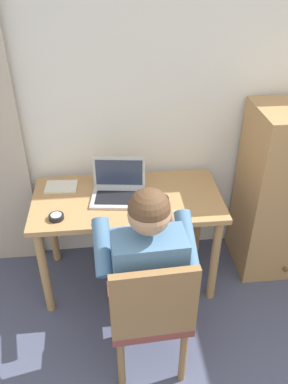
{
  "coord_description": "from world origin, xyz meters",
  "views": [
    {
      "loc": [
        -0.52,
        -0.26,
        2.15
      ],
      "look_at": [
        -0.32,
        1.72,
        0.82
      ],
      "focal_mm": 36.5,
      "sensor_mm": 36.0,
      "label": 1
    }
  ],
  "objects_px": {
    "dresser": "(286,192)",
    "desk_clock": "(56,217)",
    "person_seated": "(145,261)",
    "laptop": "(119,189)",
    "notebook_pad": "(61,187)",
    "desk": "(128,210)",
    "chair": "(150,311)",
    "computer_mouse": "(164,199)"
  },
  "relations": [
    {
      "from": "dresser",
      "to": "notebook_pad",
      "type": "distance_m",
      "value": 1.56
    },
    {
      "from": "dresser",
      "to": "desk_clock",
      "type": "distance_m",
      "value": 1.58
    },
    {
      "from": "laptop",
      "to": "desk_clock",
      "type": "distance_m",
      "value": 0.44
    },
    {
      "from": "laptop",
      "to": "notebook_pad",
      "type": "distance_m",
      "value": 0.41
    },
    {
      "from": "laptop",
      "to": "computer_mouse",
      "type": "xyz_separation_m",
      "value": [
        0.29,
        -0.09,
        -0.04
      ]
    },
    {
      "from": "person_seated",
      "to": "dresser",
      "type": "bearing_deg",
      "value": 31.48
    },
    {
      "from": "laptop",
      "to": "notebook_pad",
      "type": "xyz_separation_m",
      "value": [
        -0.38,
        0.14,
        -0.05
      ]
    },
    {
      "from": "dresser",
      "to": "chair",
      "type": "distance_m",
      "value": 1.35
    },
    {
      "from": "desk",
      "to": "person_seated",
      "type": "bearing_deg",
      "value": -84.1
    },
    {
      "from": "person_seated",
      "to": "desk_clock",
      "type": "height_order",
      "value": "person_seated"
    },
    {
      "from": "chair",
      "to": "person_seated",
      "type": "bearing_deg",
      "value": 92.59
    },
    {
      "from": "chair",
      "to": "computer_mouse",
      "type": "distance_m",
      "value": 0.74
    },
    {
      "from": "desk",
      "to": "notebook_pad",
      "type": "relative_size",
      "value": 5.83
    },
    {
      "from": "dresser",
      "to": "notebook_pad",
      "type": "relative_size",
      "value": 5.97
    },
    {
      "from": "desk",
      "to": "chair",
      "type": "bearing_deg",
      "value": -84.91
    },
    {
      "from": "person_seated",
      "to": "notebook_pad",
      "type": "bearing_deg",
      "value": 124.06
    },
    {
      "from": "desk",
      "to": "notebook_pad",
      "type": "xyz_separation_m",
      "value": [
        -0.43,
        0.16,
        0.11
      ]
    },
    {
      "from": "dresser",
      "to": "person_seated",
      "type": "xyz_separation_m",
      "value": [
        -1.06,
        -0.65,
        0.06
      ]
    },
    {
      "from": "laptop",
      "to": "desk_clock",
      "type": "xyz_separation_m",
      "value": [
        -0.38,
        -0.21,
        -0.04
      ]
    },
    {
      "from": "desk",
      "to": "chair",
      "type": "relative_size",
      "value": 1.36
    },
    {
      "from": "desk_clock",
      "to": "notebook_pad",
      "type": "relative_size",
      "value": 0.43
    },
    {
      "from": "chair",
      "to": "dresser",
      "type": "bearing_deg",
      "value": 38.37
    },
    {
      "from": "laptop",
      "to": "desk",
      "type": "bearing_deg",
      "value": -25.2
    },
    {
      "from": "desk",
      "to": "dresser",
      "type": "relative_size",
      "value": 0.98
    },
    {
      "from": "computer_mouse",
      "to": "desk_clock",
      "type": "xyz_separation_m",
      "value": [
        -0.67,
        -0.12,
        -0.0
      ]
    },
    {
      "from": "chair",
      "to": "person_seated",
      "type": "relative_size",
      "value": 0.74
    },
    {
      "from": "desk",
      "to": "desk_clock",
      "type": "xyz_separation_m",
      "value": [
        -0.44,
        -0.19,
        0.12
      ]
    },
    {
      "from": "desk_clock",
      "to": "person_seated",
      "type": "bearing_deg",
      "value": -37.63
    },
    {
      "from": "dresser",
      "to": "notebook_pad",
      "type": "height_order",
      "value": "dresser"
    },
    {
      "from": "person_seated",
      "to": "desk_clock",
      "type": "bearing_deg",
      "value": 142.37
    },
    {
      "from": "notebook_pad",
      "to": "desk_clock",
      "type": "bearing_deg",
      "value": -87.24
    },
    {
      "from": "person_seated",
      "to": "computer_mouse",
      "type": "relative_size",
      "value": 12.16
    },
    {
      "from": "dresser",
      "to": "desk_clock",
      "type": "relative_size",
      "value": 13.93
    },
    {
      "from": "desk_clock",
      "to": "chair",
      "type": "bearing_deg",
      "value": -48.33
    },
    {
      "from": "desk",
      "to": "computer_mouse",
      "type": "height_order",
      "value": "computer_mouse"
    },
    {
      "from": "laptop",
      "to": "dresser",
      "type": "bearing_deg",
      "value": 2.72
    },
    {
      "from": "dresser",
      "to": "computer_mouse",
      "type": "bearing_deg",
      "value": -170.66
    },
    {
      "from": "desk",
      "to": "person_seated",
      "type": "distance_m",
      "value": 0.58
    },
    {
      "from": "desk",
      "to": "laptop",
      "type": "height_order",
      "value": "laptop"
    },
    {
      "from": "computer_mouse",
      "to": "notebook_pad",
      "type": "height_order",
      "value": "computer_mouse"
    },
    {
      "from": "computer_mouse",
      "to": "notebook_pad",
      "type": "relative_size",
      "value": 0.48
    },
    {
      "from": "chair",
      "to": "laptop",
      "type": "xyz_separation_m",
      "value": [
        -0.12,
        0.78,
        0.26
      ]
    }
  ]
}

